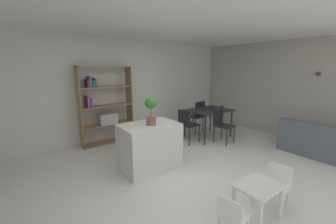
{
  "coord_description": "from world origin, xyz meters",
  "views": [
    {
      "loc": [
        -2.2,
        -2.55,
        1.92
      ],
      "look_at": [
        -0.02,
        0.39,
        1.12
      ],
      "focal_mm": 21.9,
      "sensor_mm": 36.0,
      "label": 1
    }
  ],
  "objects_px": {
    "child_chair_right": "(277,183)",
    "dining_chair_far": "(197,114)",
    "child_chair_left": "(232,216)",
    "dining_chair_island_side": "(187,123)",
    "potted_plant_on_island": "(151,108)",
    "kitchen_island": "(150,146)",
    "dining_chair_near": "(221,121)",
    "sofa": "(327,146)",
    "dining_table": "(209,112)",
    "child_table": "(258,192)",
    "open_bookshelf": "(105,107)"
  },
  "relations": [
    {
      "from": "dining_table",
      "to": "dining_chair_near",
      "type": "relative_size",
      "value": 1.25
    },
    {
      "from": "dining_chair_near",
      "to": "dining_chair_island_side",
      "type": "distance_m",
      "value": 0.9
    },
    {
      "from": "kitchen_island",
      "to": "child_chair_left",
      "type": "height_order",
      "value": "kitchen_island"
    },
    {
      "from": "dining_chair_near",
      "to": "dining_chair_island_side",
      "type": "relative_size",
      "value": 1.07
    },
    {
      "from": "dining_table",
      "to": "dining_chair_far",
      "type": "distance_m",
      "value": 0.48
    },
    {
      "from": "open_bookshelf",
      "to": "kitchen_island",
      "type": "bearing_deg",
      "value": -84.23
    },
    {
      "from": "child_chair_right",
      "to": "dining_chair_far",
      "type": "xyz_separation_m",
      "value": [
        1.42,
        3.07,
        0.24
      ]
    },
    {
      "from": "potted_plant_on_island",
      "to": "child_chair_right",
      "type": "relative_size",
      "value": 0.9
    },
    {
      "from": "dining_table",
      "to": "sofa",
      "type": "height_order",
      "value": "dining_table"
    },
    {
      "from": "child_chair_right",
      "to": "child_chair_left",
      "type": "height_order",
      "value": "child_chair_right"
    },
    {
      "from": "child_chair_left",
      "to": "dining_chair_far",
      "type": "height_order",
      "value": "dining_chair_far"
    },
    {
      "from": "child_chair_left",
      "to": "sofa",
      "type": "bearing_deg",
      "value": -97.79
    },
    {
      "from": "kitchen_island",
      "to": "dining_chair_near",
      "type": "xyz_separation_m",
      "value": [
        2.26,
        0.13,
        0.11
      ]
    },
    {
      "from": "open_bookshelf",
      "to": "dining_table",
      "type": "relative_size",
      "value": 1.68
    },
    {
      "from": "dining_chair_near",
      "to": "dining_table",
      "type": "bearing_deg",
      "value": 80.04
    },
    {
      "from": "potted_plant_on_island",
      "to": "dining_chair_island_side",
      "type": "height_order",
      "value": "potted_plant_on_island"
    },
    {
      "from": "child_chair_right",
      "to": "dining_chair_island_side",
      "type": "height_order",
      "value": "dining_chair_island_side"
    },
    {
      "from": "kitchen_island",
      "to": "open_bookshelf",
      "type": "height_order",
      "value": "open_bookshelf"
    },
    {
      "from": "child_chair_right",
      "to": "dining_chair_far",
      "type": "relative_size",
      "value": 0.61
    },
    {
      "from": "open_bookshelf",
      "to": "child_chair_left",
      "type": "relative_size",
      "value": 3.49
    },
    {
      "from": "child_chair_right",
      "to": "dining_chair_near",
      "type": "xyz_separation_m",
      "value": [
        1.4,
        2.14,
        0.22
      ]
    },
    {
      "from": "open_bookshelf",
      "to": "dining_chair_island_side",
      "type": "bearing_deg",
      "value": -37.2
    },
    {
      "from": "child_chair_right",
      "to": "child_chair_left",
      "type": "relative_size",
      "value": 1.04
    },
    {
      "from": "child_table",
      "to": "sofa",
      "type": "relative_size",
      "value": 0.32
    },
    {
      "from": "dining_chair_far",
      "to": "child_chair_right",
      "type": "bearing_deg",
      "value": 57.7
    },
    {
      "from": "potted_plant_on_island",
      "to": "dining_chair_island_side",
      "type": "bearing_deg",
      "value": 23.6
    },
    {
      "from": "potted_plant_on_island",
      "to": "dining_chair_near",
      "type": "distance_m",
      "value": 2.35
    },
    {
      "from": "child_table",
      "to": "child_chair_right",
      "type": "relative_size",
      "value": 0.96
    },
    {
      "from": "kitchen_island",
      "to": "child_chair_right",
      "type": "xyz_separation_m",
      "value": [
        0.87,
        -2.01,
        -0.11
      ]
    },
    {
      "from": "child_chair_right",
      "to": "dining_chair_near",
      "type": "height_order",
      "value": "dining_chair_near"
    },
    {
      "from": "dining_chair_far",
      "to": "dining_chair_island_side",
      "type": "bearing_deg",
      "value": 22.72
    },
    {
      "from": "dining_chair_island_side",
      "to": "potted_plant_on_island",
      "type": "bearing_deg",
      "value": 109.93
    },
    {
      "from": "kitchen_island",
      "to": "open_bookshelf",
      "type": "relative_size",
      "value": 0.55
    },
    {
      "from": "potted_plant_on_island",
      "to": "sofa",
      "type": "distance_m",
      "value": 3.92
    },
    {
      "from": "potted_plant_on_island",
      "to": "sofa",
      "type": "relative_size",
      "value": 0.3
    },
    {
      "from": "child_table",
      "to": "sofa",
      "type": "bearing_deg",
      "value": 2.83
    },
    {
      "from": "potted_plant_on_island",
      "to": "dining_chair_far",
      "type": "height_order",
      "value": "potted_plant_on_island"
    },
    {
      "from": "child_chair_right",
      "to": "dining_chair_far",
      "type": "height_order",
      "value": "dining_chair_far"
    },
    {
      "from": "potted_plant_on_island",
      "to": "dining_table",
      "type": "distance_m",
      "value": 2.41
    },
    {
      "from": "potted_plant_on_island",
      "to": "child_chair_left",
      "type": "xyz_separation_m",
      "value": [
        -0.19,
        -1.97,
        -0.88
      ]
    },
    {
      "from": "kitchen_island",
      "to": "open_bookshelf",
      "type": "bearing_deg",
      "value": 95.77
    },
    {
      "from": "open_bookshelf",
      "to": "dining_chair_far",
      "type": "xyz_separation_m",
      "value": [
        2.48,
        -0.8,
        -0.37
      ]
    },
    {
      "from": "potted_plant_on_island",
      "to": "child_chair_right",
      "type": "xyz_separation_m",
      "value": [
        0.86,
        -1.95,
        -0.86
      ]
    },
    {
      "from": "child_table",
      "to": "open_bookshelf",
      "type": "bearing_deg",
      "value": 97.76
    },
    {
      "from": "dining_chair_near",
      "to": "kitchen_island",
      "type": "bearing_deg",
      "value": 175.02
    },
    {
      "from": "open_bookshelf",
      "to": "dining_table",
      "type": "height_order",
      "value": "open_bookshelf"
    },
    {
      "from": "child_table",
      "to": "dining_chair_far",
      "type": "relative_size",
      "value": 0.59
    },
    {
      "from": "kitchen_island",
      "to": "sofa",
      "type": "bearing_deg",
      "value": -29.19
    },
    {
      "from": "kitchen_island",
      "to": "dining_chair_near",
      "type": "height_order",
      "value": "dining_chair_near"
    },
    {
      "from": "dining_table",
      "to": "dining_chair_island_side",
      "type": "height_order",
      "value": "dining_chair_island_side"
    }
  ]
}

